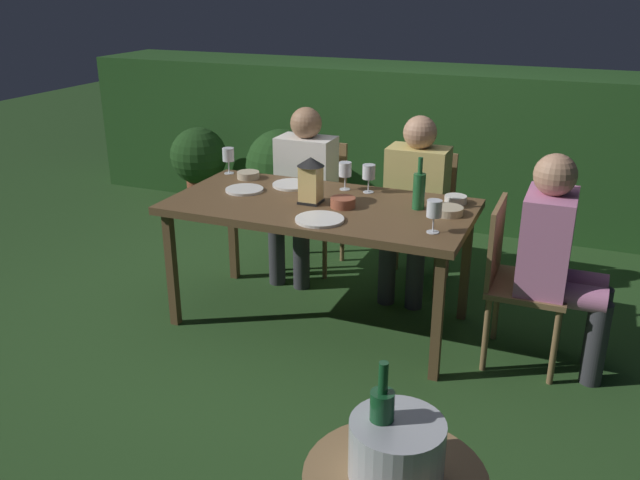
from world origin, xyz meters
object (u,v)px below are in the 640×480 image
object	(u,v)px
person_in_cream	(303,185)
bowl_bread	(343,202)
green_bottle_on_table	(419,190)
bowl_dip	(448,210)
wine_glass_d	(369,173)
bowl_salad	(248,175)
plate_a	(244,190)
plate_b	(320,219)
dining_table	(320,213)
plate_c	(293,185)
wine_glass_c	(228,156)
chair_side_right_a	(314,198)
bowl_olives	(456,199)
wine_glass_b	(434,210)
ice_bucket	(396,445)
chair_head_far	(515,276)
potted_plant_by_hedge	(199,161)
person_in_pink	(558,254)
chair_side_right_b	(421,212)
person_in_mustard	(414,198)
potted_plant_corner	(281,170)
lantern_centerpiece	(311,178)
wine_glass_a	(345,171)

from	to	relation	value
person_in_cream	bowl_bread	xyz separation A→B (m)	(0.53, -0.64, 0.14)
green_bottle_on_table	bowl_dip	distance (m)	0.19
wine_glass_d	bowl_salad	size ratio (longest dim) A/B	1.19
plate_a	plate_b	xyz separation A→B (m)	(0.62, -0.32, 0.00)
dining_table	bowl_dip	bearing A→B (deg)	6.76
plate_c	wine_glass_c	bearing A→B (deg)	168.86
chair_side_right_a	bowl_olives	distance (m)	1.25
wine_glass_b	ice_bucket	distance (m)	1.71
chair_head_far	potted_plant_by_hedge	xyz separation A→B (m)	(-2.87, 1.53, -0.03)
potted_plant_by_hedge	person_in_pink	bearing A→B (deg)	-26.43
green_bottle_on_table	potted_plant_by_hedge	xyz separation A→B (m)	(-2.31, 1.41, -0.40)
ice_bucket	person_in_pink	bearing A→B (deg)	81.23
person_in_pink	bowl_bread	distance (m)	1.16
plate_a	person_in_cream	bearing A→B (deg)	77.98
chair_head_far	person_in_pink	xyz separation A→B (m)	(0.20, 0.00, 0.15)
bowl_olives	person_in_pink	bearing A→B (deg)	-26.29
person_in_cream	plate_c	world-z (taller)	person_in_cream
plate_a	ice_bucket	bearing A→B (deg)	-52.17
person_in_cream	bowl_bread	size ratio (longest dim) A/B	8.22
chair_side_right_b	person_in_mustard	world-z (taller)	person_in_mustard
ice_bucket	dining_table	bearing A→B (deg)	117.84
chair_side_right_a	green_bottle_on_table	world-z (taller)	green_bottle_on_table
chair_side_right_b	bowl_dip	size ratio (longest dim) A/B	5.21
potted_plant_by_hedge	wine_glass_c	bearing A→B (deg)	-50.07
plate_a	bowl_olives	bearing A→B (deg)	11.39
chair_side_right_a	wine_glass_b	world-z (taller)	wine_glass_b
plate_a	potted_plant_corner	bearing A→B (deg)	107.49
green_bottle_on_table	plate_a	distance (m)	1.05
wine_glass_b	plate_a	size ratio (longest dim) A/B	0.74
chair_side_right_b	person_in_mustard	size ratio (longest dim) A/B	0.76
lantern_centerpiece	green_bottle_on_table	world-z (taller)	green_bottle_on_table
wine_glass_a	bowl_bread	distance (m)	0.35
ice_bucket	potted_plant_corner	size ratio (longest dim) A/B	0.43
chair_head_far	wine_glass_b	xyz separation A→B (m)	(-0.40, -0.22, 0.38)
plate_a	potted_plant_corner	xyz separation A→B (m)	(-0.47, 1.48, -0.30)
plate_b	ice_bucket	distance (m)	1.86
person_in_cream	wine_glass_c	size ratio (longest dim) A/B	6.80
plate_a	chair_side_right_b	bearing A→B (deg)	41.01
bowl_salad	chair_side_right_b	bearing A→B (deg)	27.74
person_in_pink	wine_glass_b	world-z (taller)	person_in_pink
dining_table	bowl_salad	xyz separation A→B (m)	(-0.62, 0.30, 0.08)
dining_table	plate_c	distance (m)	0.39
person_in_pink	green_bottle_on_table	size ratio (longest dim) A/B	3.96
dining_table	chair_head_far	bearing A→B (deg)	0.00
bowl_bread	ice_bucket	bearing A→B (deg)	-65.48
wine_glass_a	plate_b	size ratio (longest dim) A/B	0.65
wine_glass_b	plate_c	bearing A→B (deg)	154.46
bowl_bread	person_in_pink	bearing A→B (deg)	0.81
dining_table	potted_plant_by_hedge	xyz separation A→B (m)	(-1.77, 1.53, -0.23)
plate_a	potted_plant_corner	world-z (taller)	potted_plant_corner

